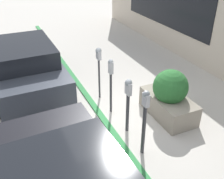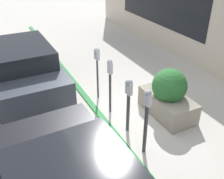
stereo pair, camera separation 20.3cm
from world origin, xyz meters
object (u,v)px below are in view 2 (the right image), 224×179
Objects in this scene: parking_meter_nearest at (147,115)px; parking_meter_middle at (110,78)px; parking_meter_second at (129,97)px; parking_meter_fourth at (97,61)px; parked_car_middle at (22,66)px; planter_box at (168,96)px.

parking_meter_nearest reaches higher than parking_meter_middle.
parking_meter_second is 0.91× the size of parking_meter_fourth.
parking_meter_nearest is at bearing -156.18° from parked_car_middle.
parking_meter_second reaches higher than planter_box.
parking_meter_fourth is at bearing -128.64° from parked_car_middle.
parking_meter_nearest is 1.11× the size of parking_meter_second.
parking_meter_middle is at bearing 179.94° from parking_meter_fourth.
parked_car_middle is (3.16, 1.85, -0.14)m from parking_meter_second.
planter_box is at bearing -120.56° from parking_meter_middle.
parking_meter_second is at bearing -3.44° from parking_meter_nearest.
parking_meter_fourth is (1.72, 0.02, 0.23)m from parking_meter_second.
parking_meter_fourth reaches higher than parked_car_middle.
parking_meter_middle is 2.91m from parked_car_middle.
parking_meter_middle is 0.36× the size of parked_car_middle.
parking_meter_fourth is at bearing -0.06° from parking_meter_middle.
parking_meter_nearest is 2.56m from parking_meter_fourth.
parking_meter_fourth is at bearing -0.57° from parking_meter_nearest.
parking_meter_second is (0.82, -0.05, -0.03)m from parking_meter_nearest.
planter_box is (-1.59, -1.30, -0.62)m from parking_meter_fourth.
parking_meter_second is 0.89× the size of planter_box.
parked_car_middle is at bearing 30.41° from parking_meter_second.
planter_box is (0.14, -1.28, -0.39)m from parking_meter_second.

